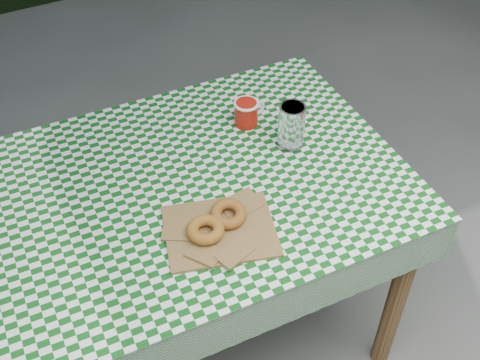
{
  "coord_description": "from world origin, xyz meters",
  "views": [
    {
      "loc": [
        -0.33,
        -0.97,
        1.93
      ],
      "look_at": [
        0.21,
        0.08,
        0.79
      ],
      "focal_mm": 45.41,
      "sensor_mm": 36.0,
      "label": 1
    }
  ],
  "objects_px": {
    "coffee_mug": "(246,113)",
    "drinking_glass": "(291,126)",
    "table": "(184,273)",
    "paper_bag": "(220,230)"
  },
  "relations": [
    {
      "from": "coffee_mug",
      "to": "drinking_glass",
      "type": "height_order",
      "value": "drinking_glass"
    },
    {
      "from": "table",
      "to": "coffee_mug",
      "type": "bearing_deg",
      "value": 29.9
    },
    {
      "from": "table",
      "to": "coffee_mug",
      "type": "height_order",
      "value": "coffee_mug"
    },
    {
      "from": "paper_bag",
      "to": "drinking_glass",
      "type": "bearing_deg",
      "value": 32.65
    },
    {
      "from": "table",
      "to": "paper_bag",
      "type": "relative_size",
      "value": 4.5
    },
    {
      "from": "table",
      "to": "coffee_mug",
      "type": "relative_size",
      "value": 8.77
    },
    {
      "from": "paper_bag",
      "to": "coffee_mug",
      "type": "distance_m",
      "value": 0.45
    },
    {
      "from": "coffee_mug",
      "to": "drinking_glass",
      "type": "bearing_deg",
      "value": -73.24
    },
    {
      "from": "drinking_glass",
      "to": "paper_bag",
      "type": "bearing_deg",
      "value": -147.35
    },
    {
      "from": "drinking_glass",
      "to": "coffee_mug",
      "type": "bearing_deg",
      "value": 115.66
    }
  ]
}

